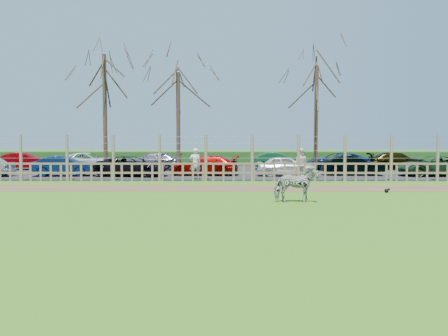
{
  "coord_description": "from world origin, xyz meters",
  "views": [
    {
      "loc": [
        1.08,
        -18.84,
        2.59
      ],
      "look_at": [
        1.0,
        2.5,
        1.1
      ],
      "focal_mm": 40.0,
      "sensor_mm": 36.0,
      "label": 1
    }
  ],
  "objects_px": {
    "visitor_b": "(300,164)",
    "car_13": "(398,161)",
    "car_7": "(23,161)",
    "car_8": "(88,161)",
    "car_2": "(131,166)",
    "car_5": "(353,165)",
    "car_11": "(277,161)",
    "zebra": "(296,185)",
    "car_12": "(337,161)",
    "tree_mid": "(178,98)",
    "tree_left": "(105,85)",
    "car_4": "(287,166)",
    "car_9": "(152,161)",
    "car_1": "(64,166)",
    "visitor_a": "(195,164)",
    "crow": "(387,190)",
    "tree_right": "(316,93)",
    "car_3": "(204,165)",
    "car_6": "(434,166)"
  },
  "relations": [
    {
      "from": "car_7",
      "to": "car_8",
      "type": "relative_size",
      "value": 0.84
    },
    {
      "from": "crow",
      "to": "tree_mid",
      "type": "bearing_deg",
      "value": 133.33
    },
    {
      "from": "zebra",
      "to": "car_7",
      "type": "bearing_deg",
      "value": 44.13
    },
    {
      "from": "car_3",
      "to": "car_11",
      "type": "relative_size",
      "value": 1.14
    },
    {
      "from": "car_3",
      "to": "car_13",
      "type": "distance_m",
      "value": 14.36
    },
    {
      "from": "visitor_b",
      "to": "car_2",
      "type": "relative_size",
      "value": 0.4
    },
    {
      "from": "car_12",
      "to": "car_13",
      "type": "relative_size",
      "value": 1.04
    },
    {
      "from": "tree_right",
      "to": "car_8",
      "type": "distance_m",
      "value": 16.28
    },
    {
      "from": "tree_mid",
      "to": "car_11",
      "type": "distance_m",
      "value": 8.44
    },
    {
      "from": "car_7",
      "to": "car_2",
      "type": "bearing_deg",
      "value": -127.58
    },
    {
      "from": "car_4",
      "to": "car_11",
      "type": "bearing_deg",
      "value": 5.61
    },
    {
      "from": "tree_left",
      "to": "car_4",
      "type": "distance_m",
      "value": 12.37
    },
    {
      "from": "tree_left",
      "to": "car_9",
      "type": "xyz_separation_m",
      "value": [
        2.43,
        3.32,
        -4.98
      ]
    },
    {
      "from": "car_1",
      "to": "car_2",
      "type": "relative_size",
      "value": 0.84
    },
    {
      "from": "car_4",
      "to": "car_12",
      "type": "distance_m",
      "value": 6.73
    },
    {
      "from": "visitor_b",
      "to": "car_13",
      "type": "bearing_deg",
      "value": -121.08
    },
    {
      "from": "car_5",
      "to": "car_12",
      "type": "bearing_deg",
      "value": 2.15
    },
    {
      "from": "zebra",
      "to": "car_5",
      "type": "xyz_separation_m",
      "value": [
        5.08,
        11.68,
        -0.03
      ]
    },
    {
      "from": "car_7",
      "to": "car_12",
      "type": "bearing_deg",
      "value": -95.99
    },
    {
      "from": "zebra",
      "to": "car_12",
      "type": "xyz_separation_m",
      "value": [
        5.19,
        16.35,
        -0.03
      ]
    },
    {
      "from": "visitor_a",
      "to": "visitor_b",
      "type": "relative_size",
      "value": 1.0
    },
    {
      "from": "car_11",
      "to": "car_13",
      "type": "bearing_deg",
      "value": -87.32
    },
    {
      "from": "tree_right",
      "to": "car_7",
      "type": "distance_m",
      "value": 20.72
    },
    {
      "from": "car_11",
      "to": "car_5",
      "type": "bearing_deg",
      "value": -137.85
    },
    {
      "from": "car_2",
      "to": "car_1",
      "type": "bearing_deg",
      "value": 97.41
    },
    {
      "from": "car_2",
      "to": "car_9",
      "type": "height_order",
      "value": "same"
    },
    {
      "from": "car_9",
      "to": "car_11",
      "type": "distance_m",
      "value": 8.8
    },
    {
      "from": "visitor_a",
      "to": "car_3",
      "type": "relative_size",
      "value": 0.42
    },
    {
      "from": "visitor_a",
      "to": "car_3",
      "type": "bearing_deg",
      "value": -109.17
    },
    {
      "from": "visitor_a",
      "to": "car_1",
      "type": "xyz_separation_m",
      "value": [
        -7.99,
        1.98,
        -0.26
      ]
    },
    {
      "from": "tree_mid",
      "to": "visitor_a",
      "type": "xyz_separation_m",
      "value": [
        1.37,
        -4.69,
        -3.96
      ]
    },
    {
      "from": "tree_mid",
      "to": "car_2",
      "type": "xyz_separation_m",
      "value": [
        -2.55,
        -2.76,
        -4.23
      ]
    },
    {
      "from": "car_5",
      "to": "car_9",
      "type": "bearing_deg",
      "value": 74.49
    },
    {
      "from": "car_7",
      "to": "car_13",
      "type": "relative_size",
      "value": 0.88
    },
    {
      "from": "car_1",
      "to": "car_9",
      "type": "distance_m",
      "value": 6.78
    },
    {
      "from": "car_1",
      "to": "car_13",
      "type": "distance_m",
      "value": 22.56
    },
    {
      "from": "tree_right",
      "to": "car_12",
      "type": "relative_size",
      "value": 1.7
    },
    {
      "from": "tree_left",
      "to": "car_6",
      "type": "bearing_deg",
      "value": -4.48
    },
    {
      "from": "car_7",
      "to": "car_8",
      "type": "distance_m",
      "value": 4.6
    },
    {
      "from": "car_6",
      "to": "car_12",
      "type": "relative_size",
      "value": 1.0
    },
    {
      "from": "tree_mid",
      "to": "car_5",
      "type": "xyz_separation_m",
      "value": [
        10.78,
        -2.1,
        -4.23
      ]
    },
    {
      "from": "car_2",
      "to": "car_12",
      "type": "distance_m",
      "value": 14.45
    },
    {
      "from": "car_11",
      "to": "visitor_b",
      "type": "bearing_deg",
      "value": -173.29
    },
    {
      "from": "tree_mid",
      "to": "car_2",
      "type": "relative_size",
      "value": 1.58
    },
    {
      "from": "car_3",
      "to": "visitor_a",
      "type": "bearing_deg",
      "value": -3.38
    },
    {
      "from": "visitor_b",
      "to": "car_3",
      "type": "distance_m",
      "value": 6.05
    },
    {
      "from": "car_2",
      "to": "car_8",
      "type": "bearing_deg",
      "value": 46.58
    },
    {
      "from": "car_4",
      "to": "car_1",
      "type": "bearing_deg",
      "value": 95.8
    },
    {
      "from": "visitor_a",
      "to": "car_13",
      "type": "bearing_deg",
      "value": -161.88
    },
    {
      "from": "car_5",
      "to": "car_11",
      "type": "height_order",
      "value": "same"
    }
  ]
}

